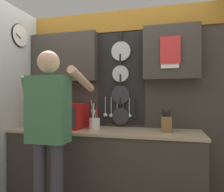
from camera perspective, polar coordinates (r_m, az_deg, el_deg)
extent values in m
cube|color=#38332D|center=(2.73, -2.03, -18.29)|extent=(2.20, 0.62, 0.85)
cube|color=tan|center=(2.62, -2.03, -9.10)|extent=(2.23, 0.65, 0.03)
cube|color=#38332D|center=(2.91, -0.15, -1.59)|extent=(2.80, 0.04, 2.40)
cube|color=#99661E|center=(3.05, -0.30, 18.82)|extent=(2.76, 0.02, 0.27)
cube|color=#38332D|center=(3.09, -12.33, 9.74)|extent=(0.92, 0.16, 0.65)
cube|color=#38332D|center=(2.76, 15.21, 10.94)|extent=(0.66, 0.16, 0.65)
cube|color=black|center=(2.86, 2.25, 4.66)|extent=(0.62, 0.01, 1.19)
cylinder|color=#B7B7BC|center=(2.88, 2.33, 11.61)|extent=(0.25, 0.02, 0.25)
cube|color=black|center=(2.92, 2.30, 15.32)|extent=(0.02, 0.02, 0.13)
cylinder|color=#B7B7BC|center=(2.84, 2.21, 5.83)|extent=(0.21, 0.02, 0.21)
cube|color=black|center=(2.86, 2.18, 9.47)|extent=(0.02, 0.02, 0.15)
cylinder|color=#2D2D33|center=(2.82, 2.25, 0.35)|extent=(0.24, 0.02, 0.24)
cube|color=black|center=(2.83, 2.22, 4.25)|extent=(0.02, 0.02, 0.15)
cylinder|color=#2D2D33|center=(2.84, 2.27, -5.34)|extent=(0.22, 0.02, 0.22)
cube|color=black|center=(2.82, 2.24, -1.75)|extent=(0.02, 0.02, 0.14)
cylinder|color=silver|center=(2.88, -1.76, -2.42)|extent=(0.01, 0.01, 0.22)
ellipsoid|color=silver|center=(2.89, -1.76, -4.93)|extent=(0.06, 0.01, 0.05)
cylinder|color=silver|center=(2.86, -0.22, -2.50)|extent=(0.01, 0.01, 0.23)
ellipsoid|color=silver|center=(2.86, -0.22, -5.09)|extent=(0.05, 0.01, 0.05)
cylinder|color=silver|center=(2.84, 1.35, -2.61)|extent=(0.01, 0.01, 0.24)
ellipsoid|color=silver|center=(2.85, 1.35, -5.34)|extent=(0.06, 0.01, 0.05)
cylinder|color=red|center=(2.82, 2.94, -1.95)|extent=(0.01, 0.01, 0.17)
ellipsoid|color=red|center=(2.82, 2.94, -4.02)|extent=(0.06, 0.01, 0.05)
cylinder|color=silver|center=(2.80, 4.54, -2.51)|extent=(0.01, 0.01, 0.22)
ellipsoid|color=silver|center=(2.81, 4.54, -5.12)|extent=(0.05, 0.01, 0.05)
cylinder|color=black|center=(2.79, 6.17, -2.61)|extent=(0.01, 0.01, 0.23)
ellipsoid|color=black|center=(2.80, 6.17, -5.34)|extent=(0.06, 0.01, 0.05)
cube|color=white|center=(2.67, 14.87, 10.77)|extent=(0.21, 0.02, 0.35)
cube|color=red|center=(2.67, 14.97, 11.55)|extent=(0.23, 0.02, 0.32)
cube|color=silver|center=(2.82, -27.27, -1.61)|extent=(0.04, 1.60, 2.40)
cylinder|color=white|center=(3.13, -22.91, 14.34)|extent=(0.02, 0.28, 0.28)
torus|color=black|center=(3.13, -22.97, 14.33)|extent=(0.02, 0.30, 0.30)
cube|color=black|center=(3.09, -23.26, 14.19)|extent=(0.01, 0.09, 0.05)
cube|color=red|center=(2.82, -12.03, -5.01)|extent=(0.48, 0.39, 0.31)
cube|color=black|center=(2.67, -14.98, -5.27)|extent=(0.26, 0.01, 0.19)
cube|color=#333338|center=(2.56, -10.66, -5.48)|extent=(0.11, 0.01, 0.23)
cube|color=brown|center=(2.52, 14.01, -7.14)|extent=(0.12, 0.16, 0.17)
cylinder|color=black|center=(2.48, 13.12, -4.32)|extent=(0.02, 0.03, 0.08)
cylinder|color=black|center=(2.48, 13.41, -4.53)|extent=(0.02, 0.02, 0.07)
cylinder|color=black|center=(2.48, 13.70, -4.50)|extent=(0.02, 0.03, 0.07)
cylinder|color=black|center=(2.48, 13.99, -4.75)|extent=(0.02, 0.02, 0.05)
cylinder|color=black|center=(2.48, 14.28, -4.63)|extent=(0.02, 0.03, 0.06)
cylinder|color=black|center=(2.48, 14.58, -4.38)|extent=(0.02, 0.03, 0.08)
cylinder|color=black|center=(2.48, 14.87, -4.40)|extent=(0.02, 0.03, 0.08)
cylinder|color=white|center=(2.67, -4.57, -7.18)|extent=(0.13, 0.13, 0.13)
cylinder|color=red|center=(2.66, -3.95, -4.97)|extent=(0.05, 0.02, 0.23)
cylinder|color=silver|center=(2.65, -4.82, -5.55)|extent=(0.03, 0.05, 0.18)
cylinder|color=tan|center=(2.68, -4.32, -5.45)|extent=(0.03, 0.04, 0.19)
cylinder|color=black|center=(2.67, -4.59, -4.47)|extent=(0.06, 0.06, 0.27)
cylinder|color=silver|center=(2.66, -5.08, -5.48)|extent=(0.04, 0.03, 0.19)
cylinder|color=tan|center=(2.67, -5.00, -4.26)|extent=(0.06, 0.02, 0.30)
cylinder|color=tan|center=(2.67, -4.85, -5.30)|extent=(0.03, 0.05, 0.20)
cylinder|color=silver|center=(2.63, -4.86, -4.72)|extent=(0.01, 0.04, 0.26)
cylinder|color=#383842|center=(2.36, -18.29, -21.35)|extent=(0.12, 0.12, 0.84)
cylinder|color=#383842|center=(2.27, -14.18, -22.20)|extent=(0.12, 0.12, 0.84)
cube|color=#3D704C|center=(2.16, -16.26, -3.34)|extent=(0.38, 0.22, 0.63)
sphere|color=#DBAD8E|center=(2.18, -16.24, 8.54)|extent=(0.21, 0.21, 0.21)
cylinder|color=#3D704C|center=(2.31, -20.69, -2.02)|extent=(0.08, 0.22, 0.56)
cylinder|color=#DBAD8E|center=(2.30, -7.83, 4.20)|extent=(0.08, 0.56, 0.24)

